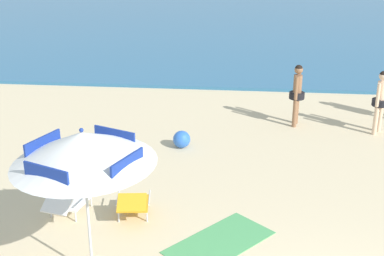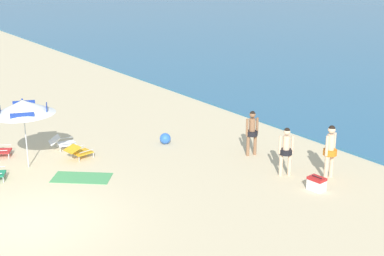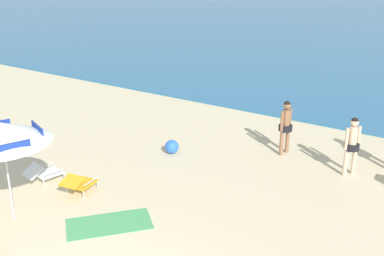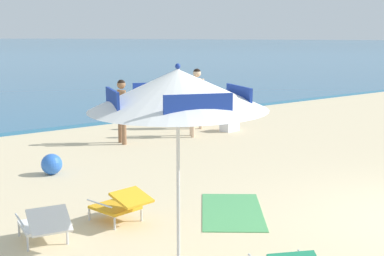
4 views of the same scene
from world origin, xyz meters
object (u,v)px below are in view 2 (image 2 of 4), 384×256
(cooler_box, at_px, (317,184))
(beach_ball, at_px, (165,139))
(lounge_chair_under_umbrella, at_px, (79,151))
(beach_towel, at_px, (82,178))
(person_standing_near_shore, at_px, (330,148))
(beach_umbrella_striped_main, at_px, (23,107))
(person_standing_beside, at_px, (252,130))
(lounge_chair_facing_sea, at_px, (62,142))
(person_wading_in, at_px, (286,148))

(cooler_box, height_order, beach_ball, cooler_box)
(lounge_chair_under_umbrella, bearing_deg, beach_towel, -23.01)
(person_standing_near_shore, height_order, beach_ball, person_standing_near_shore)
(beach_umbrella_striped_main, relative_size, lounge_chair_under_umbrella, 3.02)
(lounge_chair_under_umbrella, bearing_deg, beach_ball, 81.32)
(person_standing_near_shore, bearing_deg, beach_umbrella_striped_main, -131.88)
(lounge_chair_under_umbrella, distance_m, person_standing_beside, 5.92)
(lounge_chair_under_umbrella, distance_m, person_standing_near_shore, 8.27)
(person_standing_beside, bearing_deg, cooler_box, -7.00)
(lounge_chair_under_umbrella, xyz_separation_m, lounge_chair_facing_sea, (-1.18, -0.06, -0.01))
(person_standing_beside, distance_m, beach_towel, 5.91)
(lounge_chair_under_umbrella, distance_m, person_wading_in, 6.93)
(lounge_chair_under_umbrella, bearing_deg, person_wading_in, 41.43)
(beach_umbrella_striped_main, relative_size, beach_towel, 1.56)
(lounge_chair_facing_sea, relative_size, person_standing_near_shore, 0.57)
(beach_ball, bearing_deg, beach_umbrella_striped_main, -99.04)
(person_standing_near_shore, distance_m, beach_towel, 7.73)
(person_wading_in, distance_m, cooler_box, 1.51)
(lounge_chair_facing_sea, xyz_separation_m, beach_towel, (2.74, -0.60, -0.26))
(lounge_chair_under_umbrella, distance_m, lounge_chair_facing_sea, 1.18)
(person_standing_beside, relative_size, beach_ball, 3.94)
(lounge_chair_under_umbrella, relative_size, person_wading_in, 0.59)
(lounge_chair_facing_sea, bearing_deg, beach_umbrella_striped_main, -60.69)
(beach_ball, bearing_deg, beach_towel, -74.52)
(cooler_box, xyz_separation_m, beach_ball, (-6.02, -1.33, -0.00))
(beach_umbrella_striped_main, height_order, person_wading_in, beach_umbrella_striped_main)
(lounge_chair_facing_sea, distance_m, person_standing_beside, 6.69)
(cooler_box, relative_size, beach_ball, 1.29)
(beach_ball, relative_size, beach_towel, 0.22)
(lounge_chair_facing_sea, xyz_separation_m, person_standing_beside, (4.40, 5.00, 0.65))
(person_wading_in, bearing_deg, lounge_chair_facing_sea, -143.93)
(beach_umbrella_striped_main, height_order, person_standing_near_shore, beach_umbrella_striped_main)
(person_wading_in, bearing_deg, person_standing_beside, 169.46)
(beach_umbrella_striped_main, xyz_separation_m, person_standing_beside, (3.50, 6.59, -1.12))
(person_wading_in, bearing_deg, cooler_box, -1.70)
(beach_ball, xyz_separation_m, beach_towel, (1.07, -3.85, -0.20))
(lounge_chair_facing_sea, xyz_separation_m, beach_ball, (1.67, 3.26, -0.07))
(beach_umbrella_striped_main, height_order, lounge_chair_under_umbrella, beach_umbrella_striped_main)
(person_wading_in, bearing_deg, person_standing_near_shore, 44.13)
(person_standing_near_shore, xyz_separation_m, person_standing_beside, (-2.92, -0.56, -0.08))
(lounge_chair_under_umbrella, relative_size, person_standing_near_shore, 0.54)
(lounge_chair_under_umbrella, bearing_deg, person_standing_near_shore, 41.86)
(beach_umbrella_striped_main, xyz_separation_m, person_standing_near_shore, (6.42, 7.16, -1.04))
(beach_umbrella_striped_main, distance_m, cooler_box, 9.37)
(lounge_chair_under_umbrella, bearing_deg, lounge_chair_facing_sea, -176.97)
(beach_umbrella_striped_main, bearing_deg, person_wading_in, 48.76)
(person_standing_near_shore, bearing_deg, beach_towel, -126.63)
(person_standing_near_shore, relative_size, person_standing_beside, 1.09)
(lounge_chair_under_umbrella, height_order, person_wading_in, person_wading_in)
(person_standing_near_shore, bearing_deg, beach_ball, -157.82)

